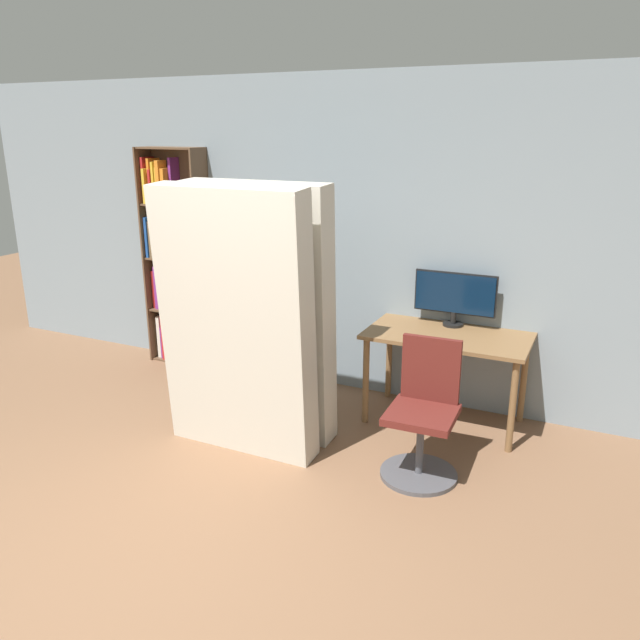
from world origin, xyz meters
The scene contains 8 objects.
ground_plane centered at (0.00, 0.00, 0.00)m, with size 16.00×16.00×0.00m, color brown.
wall_back centered at (0.00, 3.00, 1.35)m, with size 8.00×0.06×2.70m.
desk centered at (1.07, 2.63, 0.64)m, with size 1.24×0.67×0.74m.
monitor centered at (1.05, 2.87, 0.99)m, with size 0.65×0.16×0.44m.
office_chair centered at (1.14, 1.80, 0.38)m, with size 0.52×0.52×0.93m.
bookshelf centered at (-1.72, 2.86, 1.09)m, with size 0.65×0.26×2.09m.
mattress_near centered at (-0.16, 1.56, 0.96)m, with size 1.13×0.34×1.91m.
mattress_far centered at (-0.16, 1.89, 0.95)m, with size 1.13×0.31×1.91m.
Camera 1 is at (2.13, -1.90, 2.26)m, focal length 35.00 mm.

